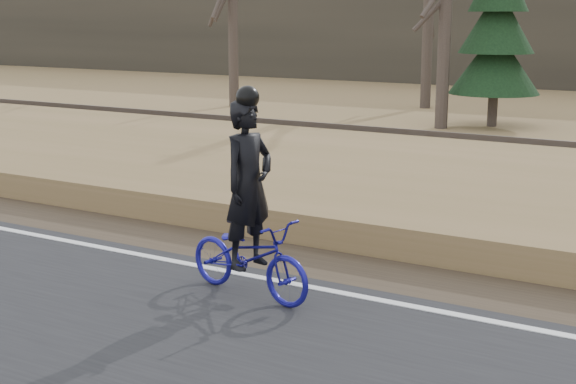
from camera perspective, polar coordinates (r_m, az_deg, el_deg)
The scene contains 9 objects.
ground at distance 8.85m, azimuth 8.18°, elevation -8.81°, with size 120.00×120.00×0.00m, color olive.
edge_line at distance 9.00m, azimuth 8.67°, elevation -8.01°, with size 120.00×0.12×0.01m, color silver.
shoulder at distance 9.91m, azimuth 10.80°, elevation -6.43°, with size 120.00×1.60×0.04m, color #473A2B.
embankment at distance 12.62m, azimuth 15.38°, elevation -1.59°, with size 120.00×5.00×0.44m, color olive.
ballast at distance 16.25m, azimuth 18.84°, elevation 1.30°, with size 120.00×3.00×0.45m, color slate.
railroad at distance 16.19m, azimuth 18.92°, elevation 2.35°, with size 120.00×2.40×0.29m.
cyclist at distance 9.02m, azimuth -2.80°, elevation -2.60°, with size 1.83×0.92×2.39m.
bare_tree_near_left at distance 23.25m, azimuth 11.17°, elevation 13.18°, with size 0.36×0.36×7.11m, color #473B34.
conifer at distance 24.03m, azimuth 14.66°, elevation 11.59°, with size 2.60×2.60×6.28m.
Camera 1 is at (3.00, -7.69, 3.20)m, focal length 50.00 mm.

